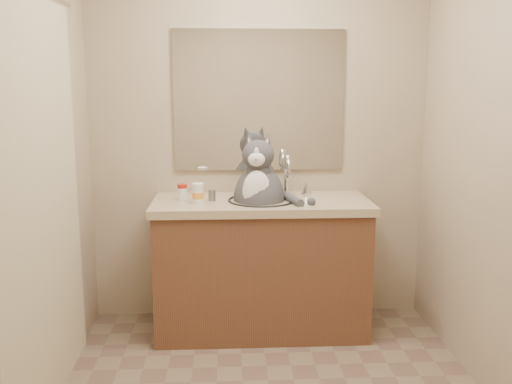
% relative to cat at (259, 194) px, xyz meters
% --- Properties ---
extents(room, '(2.22, 2.52, 2.42)m').
position_rel_cat_xyz_m(room, '(0.01, -0.95, 0.31)').
color(room, '#7D6C56').
rests_on(room, ground).
extents(vanity, '(1.34, 0.59, 1.12)m').
position_rel_cat_xyz_m(vanity, '(0.01, 0.01, -0.45)').
color(vanity, brown).
rests_on(vanity, ground).
extents(mirror, '(1.10, 0.02, 0.90)m').
position_rel_cat_xyz_m(mirror, '(0.01, 0.28, 0.56)').
color(mirror, white).
rests_on(mirror, room).
extents(shower_curtain, '(0.02, 1.30, 1.93)m').
position_rel_cat_xyz_m(shower_curtain, '(-1.04, -0.85, 0.14)').
color(shower_curtain, beige).
rests_on(shower_curtain, ground).
extents(cat, '(0.44, 0.42, 0.63)m').
position_rel_cat_xyz_m(cat, '(0.00, 0.00, 0.00)').
color(cat, '#444449').
rests_on(cat, vanity).
extents(pill_bottle_redcap, '(0.07, 0.07, 0.10)m').
position_rel_cat_xyz_m(pill_bottle_redcap, '(-0.47, 0.03, 0.01)').
color(pill_bottle_redcap, white).
rests_on(pill_bottle_redcap, vanity).
extents(pill_bottle_orange, '(0.09, 0.09, 0.12)m').
position_rel_cat_xyz_m(pill_bottle_orange, '(-0.37, -0.06, 0.02)').
color(pill_bottle_orange, white).
rests_on(pill_bottle_orange, vanity).
extents(grey_canister, '(0.06, 0.06, 0.07)m').
position_rel_cat_xyz_m(grey_canister, '(-0.29, 0.00, -0.01)').
color(grey_canister, slate).
rests_on(grey_canister, vanity).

